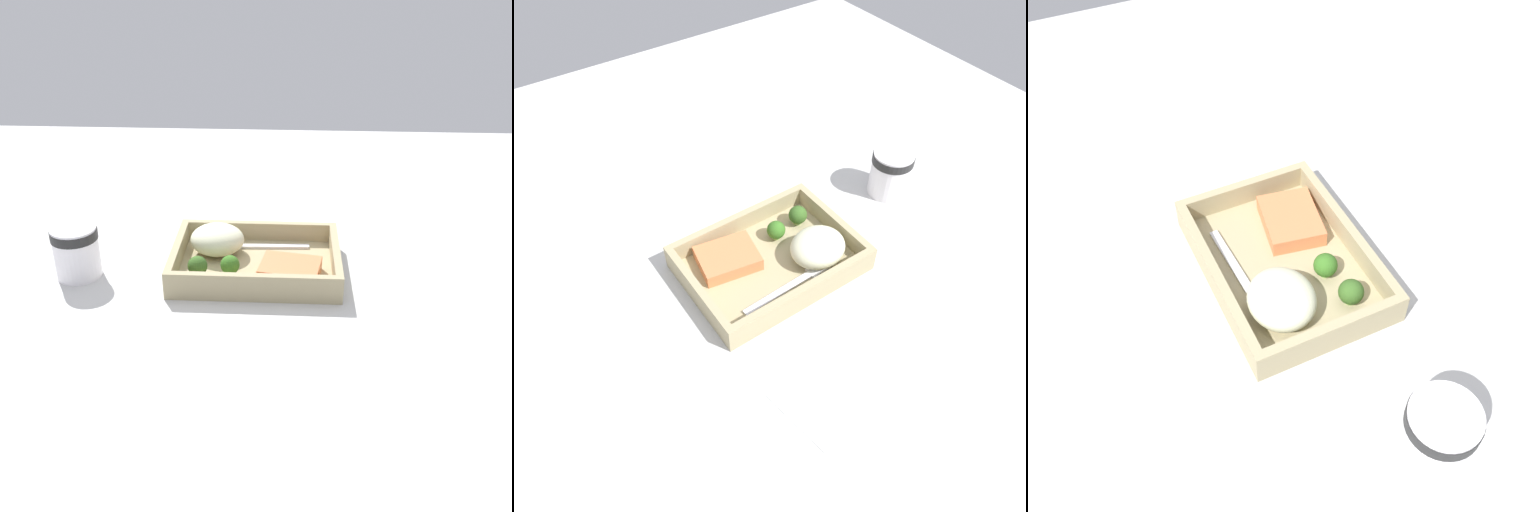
{
  "view_description": "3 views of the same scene",
  "coord_description": "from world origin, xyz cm",
  "views": [
    {
      "loc": [
        -4.56,
        85.77,
        49.35
      ],
      "look_at": [
        0.0,
        0.0,
        2.7
      ],
      "focal_mm": 42.0,
      "sensor_mm": 36.0,
      "label": 1
    },
    {
      "loc": [
        -29.98,
        -43.1,
        61.25
      ],
      "look_at": [
        0.0,
        0.0,
        2.7
      ],
      "focal_mm": 35.0,
      "sensor_mm": 36.0,
      "label": 2
    },
    {
      "loc": [
        44.63,
        -21.35,
        60.26
      ],
      "look_at": [
        0.0,
        0.0,
        2.7
      ],
      "focal_mm": 42.0,
      "sensor_mm": 36.0,
      "label": 3
    }
  ],
  "objects": [
    {
      "name": "ground_plane",
      "position": [
        0.0,
        0.0,
        -1.0
      ],
      "size": [
        160.0,
        160.0,
        2.0
      ],
      "primitive_type": "cube",
      "color": "#BCBCBA"
    },
    {
      "name": "takeout_tray",
      "position": [
        0.0,
        0.0,
        0.6
      ],
      "size": [
        27.1,
        19.5,
        1.2
      ],
      "primitive_type": "cube",
      "color": "tan",
      "rests_on": "ground_plane"
    },
    {
      "name": "tray_rim",
      "position": [
        0.0,
        0.0,
        2.83
      ],
      "size": [
        27.1,
        19.5,
        3.26
      ],
      "color": "tan",
      "rests_on": "takeout_tray"
    },
    {
      "name": "salmon_fillet",
      "position": [
        -5.57,
        3.68,
        2.35
      ],
      "size": [
        10.39,
        8.79,
        2.31
      ],
      "primitive_type": "cube",
      "rotation": [
        0.0,
        0.0,
        -0.18
      ],
      "color": "#E37949",
      "rests_on": "takeout_tray"
    },
    {
      "name": "mashed_potatoes",
      "position": [
        6.71,
        -3.53,
        3.76
      ],
      "size": [
        9.06,
        8.09,
        5.12
      ],
      "primitive_type": "ellipsoid",
      "color": "beige",
      "rests_on": "takeout_tray"
    },
    {
      "name": "broccoli_floret_1",
      "position": [
        8.96,
        4.62,
        3.13
      ],
      "size": [
        3.16,
        3.16,
        3.58
      ],
      "color": "#7B9D53",
      "rests_on": "takeout_tray"
    },
    {
      "name": "broccoli_floret_2",
      "position": [
        3.9,
        3.86,
        3.05
      ],
      "size": [
        3.07,
        3.07,
        3.45
      ],
      "color": "#7DA453",
      "rests_on": "takeout_tray"
    },
    {
      "name": "fork",
      "position": [
        0.12,
        -5.89,
        1.42
      ],
      "size": [
        15.86,
        2.35,
        0.44
      ],
      "color": "silver",
      "rests_on": "takeout_tray"
    },
    {
      "name": "paper_cup",
      "position": [
        28.62,
        3.04,
        4.8
      ],
      "size": [
        7.44,
        7.44,
        8.61
      ],
      "color": "white",
      "rests_on": "ground_plane"
    },
    {
      "name": "receipt_slip",
      "position": [
        -8.45,
        -20.71,
        0.12
      ],
      "size": [
        10.76,
        15.41,
        0.24
      ],
      "primitive_type": "cube",
      "rotation": [
        0.0,
        0.0,
        0.16
      ],
      "color": "white",
      "rests_on": "ground_plane"
    }
  ]
}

